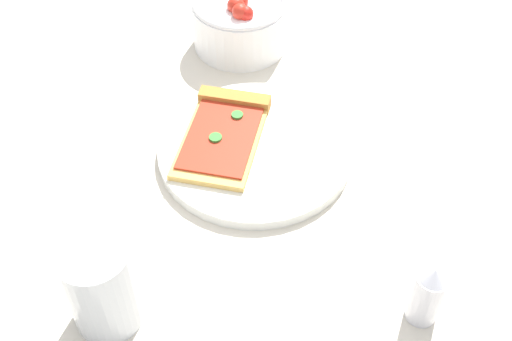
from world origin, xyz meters
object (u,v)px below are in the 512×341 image
Objects in this scene: salad_bowl at (243,21)px; pepper_shaker at (428,294)px; soda_glass at (102,287)px; pizza_slice_main at (224,130)px; plate at (255,150)px.

salad_bowl is 0.48m from pepper_shaker.
pizza_slice_main is at bearing 140.87° from soda_glass.
soda_glass reaches higher than pepper_shaker.
soda_glass reaches higher than plate.
salad_bowl is (-0.19, 0.08, 0.02)m from pizza_slice_main.
salad_bowl is at bearing 148.46° from soda_glass.
salad_bowl is 1.71× the size of pepper_shaker.
salad_bowl reaches higher than plate.
plate is 1.33× the size of pizza_slice_main.
soda_glass is (0.18, -0.20, 0.04)m from plate.
plate is 0.23m from salad_bowl.
pizza_slice_main is 1.32× the size of salad_bowl.
soda_glass is 1.35× the size of pepper_shaker.
pizza_slice_main reaches higher than plate.
pizza_slice_main is 0.32m from pepper_shaker.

